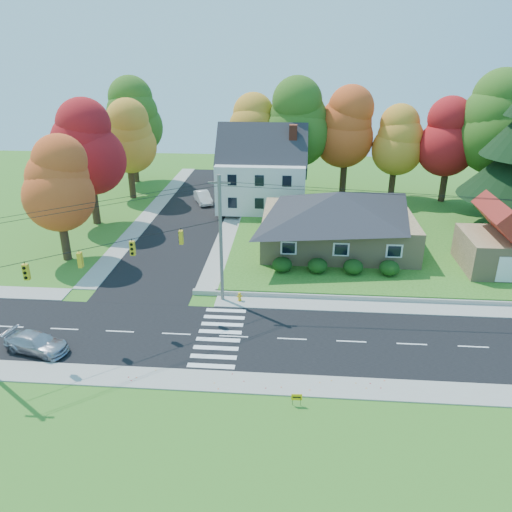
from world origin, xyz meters
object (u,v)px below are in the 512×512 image
at_px(silver_sedan, 36,343).
at_px(white_car, 203,197).
at_px(ranch_house, 338,219).
at_px(fire_hydrant, 240,297).

height_order(silver_sedan, white_car, white_car).
bearing_deg(ranch_house, white_car, 137.27).
distance_m(silver_sedan, white_car, 33.48).
bearing_deg(fire_hydrant, silver_sedan, -147.64).
relative_size(white_car, fire_hydrant, 5.66).
distance_m(ranch_house, white_car, 21.26).
bearing_deg(fire_hydrant, ranch_house, 53.29).
relative_size(silver_sedan, fire_hydrant, 5.57).
bearing_deg(white_car, fire_hydrant, -96.67).
height_order(white_car, fire_hydrant, white_car).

